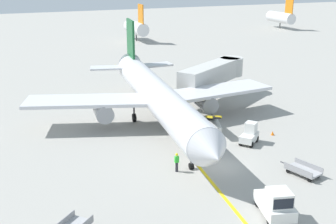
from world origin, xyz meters
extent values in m
plane|color=#9E9B93|center=(0.00, 0.00, 0.00)|extent=(300.00, 300.00, 0.00)
cube|color=yellow|center=(-1.23, 5.00, 0.00)|extent=(9.69, 79.48, 0.01)
cylinder|color=silver|center=(-1.23, 11.84, 3.45)|extent=(6.80, 30.18, 3.30)
cone|color=silver|center=(-3.13, -4.25, 3.45)|extent=(3.49, 2.76, 3.23)
cone|color=silver|center=(0.70, 28.13, 3.85)|extent=(3.44, 3.15, 3.14)
cube|color=silver|center=(6.38, 12.45, 3.05)|extent=(13.35, 5.57, 0.36)
cylinder|color=gray|center=(4.64, 11.65, 2.05)|extent=(2.26, 3.40, 1.90)
cube|color=silver|center=(-8.49, 14.21, 3.05)|extent=(13.72, 8.34, 0.36)
cylinder|color=gray|center=(-6.98, 13.02, 2.05)|extent=(2.26, 3.40, 1.90)
cube|color=#19592D|center=(0.41, 25.74, 7.50)|extent=(0.75, 4.01, 5.20)
cube|color=silver|center=(3.35, 24.99, 3.85)|extent=(5.25, 2.31, 0.24)
cube|color=silver|center=(-2.61, 25.70, 3.85)|extent=(5.59, 3.45, 0.24)
cylinder|color=#4C4C51|center=(-2.58, 0.42, 1.56)|extent=(0.20, 0.20, 3.12)
cylinder|color=black|center=(-2.58, 0.42, 0.28)|extent=(0.41, 0.60, 0.56)
cylinder|color=#4C4C51|center=(1.19, 13.57, 1.56)|extent=(0.20, 0.20, 3.12)
cylinder|color=black|center=(1.19, 13.57, 0.48)|extent=(0.46, 0.99, 0.96)
cylinder|color=#4C4C51|center=(-3.18, 14.09, 1.56)|extent=(0.20, 0.20, 3.12)
cylinder|color=black|center=(-3.18, 14.09, 0.48)|extent=(0.46, 0.99, 0.96)
cube|color=black|center=(-2.90, -2.26, 3.80)|extent=(2.90, 1.32, 0.60)
cube|color=beige|center=(8.65, 18.09, 3.60)|extent=(11.53, 8.61, 2.50)
cylinder|color=beige|center=(13.47, 21.13, 3.60)|extent=(3.20, 3.20, 2.50)
cylinder|color=#59595B|center=(7.13, 17.13, 1.18)|extent=(0.56, 0.56, 2.35)
cube|color=#333338|center=(7.13, 17.13, 0.25)|extent=(1.80, 1.40, 0.50)
cube|color=silver|center=(-0.37, -8.52, 0.70)|extent=(2.75, 3.97, 0.80)
cube|color=silver|center=(-0.54, -9.13, 1.65)|extent=(1.88, 1.95, 1.10)
cube|color=black|center=(-0.73, -9.88, 1.65)|extent=(1.40, 0.44, 0.77)
cylinder|color=black|center=(0.08, -9.94, 0.30)|extent=(0.37, 0.64, 0.60)
cylinder|color=black|center=(-1.48, -9.53, 0.30)|extent=(0.37, 0.64, 0.60)
cylinder|color=black|center=(0.73, -7.51, 0.30)|extent=(0.37, 0.64, 0.60)
cylinder|color=black|center=(-0.83, -7.10, 0.30)|extent=(0.37, 0.64, 0.60)
cube|color=silver|center=(5.23, 3.48, 0.65)|extent=(2.69, 2.51, 0.70)
cube|color=silver|center=(5.56, 3.74, 1.55)|extent=(1.49, 1.49, 1.10)
cube|color=black|center=(5.97, 4.07, 1.55)|extent=(0.67, 0.81, 0.77)
cylinder|color=black|center=(5.55, 4.44, 0.30)|extent=(0.61, 0.55, 0.60)
cylinder|color=black|center=(6.24, 3.57, 0.30)|extent=(0.61, 0.55, 0.60)
cylinder|color=black|center=(4.23, 3.39, 0.30)|extent=(0.61, 0.55, 0.60)
cylinder|color=black|center=(4.92, 2.53, 0.30)|extent=(0.61, 0.55, 0.60)
cube|color=silver|center=(3.74, 8.40, 0.60)|extent=(2.73, 4.08, 0.60)
cylinder|color=black|center=(3.88, 6.93, 0.30)|extent=(0.41, 0.64, 0.60)
cylinder|color=black|center=(2.68, 7.37, 0.30)|extent=(0.41, 0.64, 0.60)
cylinder|color=black|center=(4.80, 9.42, 0.30)|extent=(0.41, 0.64, 0.60)
cylinder|color=black|center=(3.60, 9.87, 0.30)|extent=(0.41, 0.64, 0.60)
cube|color=black|center=(3.53, 7.84, 1.55)|extent=(2.58, 5.00, 1.76)
cube|color=yellow|center=(3.95, 7.68, 1.67)|extent=(1.82, 4.73, 1.84)
cube|color=yellow|center=(3.11, 7.99, 1.67)|extent=(1.82, 4.73, 1.84)
cube|color=#A5A5A8|center=(5.55, -4.31, 0.44)|extent=(2.19, 3.10, 0.16)
cube|color=#4C4C51|center=(5.06, -2.53, 0.42)|extent=(0.32, 0.89, 0.08)
cylinder|color=#4C4C51|center=(4.94, -2.10, 0.42)|extent=(0.12, 0.12, 0.05)
cube|color=gray|center=(4.83, -4.51, 0.69)|extent=(0.81, 2.71, 0.50)
cube|color=gray|center=(6.28, -4.11, 0.69)|extent=(0.81, 2.71, 0.50)
cylinder|color=black|center=(4.70, -3.46, 0.18)|extent=(0.21, 0.38, 0.36)
cylinder|color=black|center=(5.85, -3.14, 0.18)|extent=(0.21, 0.38, 0.36)
cylinder|color=black|center=(5.26, -5.48, 0.18)|extent=(0.21, 0.38, 0.36)
cylinder|color=black|center=(6.41, -5.16, 0.18)|extent=(0.21, 0.38, 0.36)
cube|color=gray|center=(-14.59, -4.96, 0.69)|extent=(2.08, 1.96, 0.50)
cylinder|color=black|center=(-13.72, -4.35, 0.18)|extent=(0.34, 0.33, 0.36)
cylinder|color=#26262D|center=(-3.94, 0.48, 0.42)|extent=(0.24, 0.24, 0.85)
cube|color=green|center=(-3.94, 0.48, 1.13)|extent=(0.36, 0.22, 0.56)
sphere|color=beige|center=(-3.94, 0.48, 1.52)|extent=(0.20, 0.20, 0.20)
sphere|color=yellow|center=(-3.94, 0.48, 1.58)|extent=(0.24, 0.24, 0.24)
cone|color=orange|center=(-0.05, 3.43, 0.22)|extent=(0.36, 0.36, 0.44)
cone|color=orange|center=(-5.68, 15.82, 0.22)|extent=(0.36, 0.36, 0.44)
cone|color=orange|center=(8.80, 4.50, 0.22)|extent=(0.36, 0.36, 0.44)
cylinder|color=silver|center=(15.93, 69.19, 3.10)|extent=(3.00, 10.00, 3.00)
cylinder|color=#3F3F3F|center=(15.93, 69.19, 0.80)|extent=(0.30, 0.30, 1.60)
cube|color=orange|center=(15.93, 65.69, 6.60)|extent=(0.24, 3.20, 4.40)
cylinder|color=silver|center=(61.39, 74.65, 3.10)|extent=(3.00, 10.00, 3.00)
cylinder|color=#3F3F3F|center=(61.39, 74.65, 0.80)|extent=(0.30, 0.30, 1.60)
cube|color=orange|center=(61.39, 71.15, 6.60)|extent=(0.24, 3.20, 4.40)
camera|label=1|loc=(-17.91, -30.83, 16.63)|focal=47.07mm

